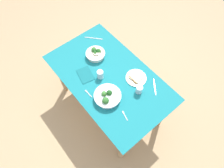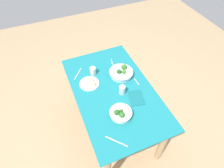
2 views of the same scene
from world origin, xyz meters
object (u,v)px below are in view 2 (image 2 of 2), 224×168
at_px(broccoli_bowl_near, 121,73).
at_px(water_glass_side, 93,71).
at_px(broccoli_bowl_far, 120,114).
at_px(table_knife_left, 78,74).
at_px(napkin_folded_upper, 136,98).
at_px(fork_by_far_bowl, 112,62).
at_px(bread_side_plate, 89,83).
at_px(table_knife_right, 116,141).
at_px(fork_by_near_bowl, 137,82).
at_px(water_glass_center, 122,90).

xyz_separation_m(broccoli_bowl_near, water_glass_side, (0.14, 0.29, 0.01)).
distance_m(broccoli_bowl_far, table_knife_left, 0.73).
xyz_separation_m(table_knife_left, napkin_folded_upper, (-0.57, -0.46, 0.00)).
bearing_deg(fork_by_far_bowl, napkin_folded_upper, 16.04).
height_order(bread_side_plate, water_glass_side, water_glass_side).
xyz_separation_m(water_glass_side, napkin_folded_upper, (-0.50, -0.29, -0.04)).
xyz_separation_m(broccoli_bowl_near, table_knife_right, (-0.72, 0.37, -0.03)).
bearing_deg(fork_by_far_bowl, table_knife_right, -6.10).
height_order(water_glass_side, table_knife_left, water_glass_side).
xyz_separation_m(water_glass_side, table_knife_right, (-0.86, 0.08, -0.04)).
bearing_deg(bread_side_plate, broccoli_bowl_far, -164.19).
bearing_deg(water_glass_side, broccoli_bowl_far, -175.08).
bearing_deg(fork_by_near_bowl, fork_by_far_bowl, -164.78).
bearing_deg(fork_by_far_bowl, fork_by_near_bowl, 31.69).
bearing_deg(table_knife_right, fork_by_far_bowl, 117.92).
bearing_deg(napkin_folded_upper, fork_by_far_bowl, 1.66).
xyz_separation_m(water_glass_center, fork_by_near_bowl, (0.08, -0.22, -0.05)).
bearing_deg(bread_side_plate, broccoli_bowl_near, -91.46).
distance_m(broccoli_bowl_far, fork_by_near_bowl, 0.48).
xyz_separation_m(water_glass_side, table_knife_left, (0.06, 0.16, -0.04)).
xyz_separation_m(bread_side_plate, water_glass_side, (0.13, -0.09, 0.03)).
relative_size(broccoli_bowl_far, table_knife_right, 1.01).
bearing_deg(table_knife_right, napkin_folded_upper, 91.82).
relative_size(fork_by_near_bowl, table_knife_left, 0.57).
bearing_deg(broccoli_bowl_near, water_glass_center, 157.07).
xyz_separation_m(broccoli_bowl_near, water_glass_center, (-0.24, 0.10, 0.01)).
bearing_deg(bread_side_plate, water_glass_center, -132.38).
bearing_deg(fork_by_near_bowl, broccoli_bowl_far, -48.82).
xyz_separation_m(bread_side_plate, napkin_folded_upper, (-0.37, -0.38, -0.01)).
height_order(broccoli_bowl_far, napkin_folded_upper, broccoli_bowl_far).
relative_size(water_glass_side, table_knife_right, 0.43).
distance_m(broccoli_bowl_far, water_glass_center, 0.28).
bearing_deg(bread_side_plate, fork_by_near_bowl, -109.51).
bearing_deg(napkin_folded_upper, water_glass_side, 30.19).
xyz_separation_m(water_glass_side, fork_by_near_bowl, (-0.31, -0.40, -0.04)).
xyz_separation_m(broccoli_bowl_near, fork_by_far_bowl, (0.24, 0.01, -0.03)).
bearing_deg(napkin_folded_upper, broccoli_bowl_near, 0.76).
bearing_deg(broccoli_bowl_near, table_knife_right, 152.63).
distance_m(broccoli_bowl_far, bread_side_plate, 0.52).
xyz_separation_m(broccoli_bowl_far, water_glass_center, (0.25, -0.13, 0.01)).
distance_m(bread_side_plate, fork_by_far_bowl, 0.43).
bearing_deg(broccoli_bowl_near, fork_by_near_bowl, -145.19).
relative_size(bread_side_plate, napkin_folded_upper, 1.12).
bearing_deg(fork_by_far_bowl, broccoli_bowl_near, 17.40).
relative_size(bread_side_plate, fork_by_near_bowl, 2.02).
bearing_deg(water_glass_side, table_knife_left, 68.36).
bearing_deg(table_knife_left, fork_by_near_bowl, 96.26).
bearing_deg(fork_by_far_bowl, broccoli_bowl_far, -2.38).
height_order(bread_side_plate, fork_by_near_bowl, bread_side_plate).
bearing_deg(fork_by_near_bowl, table_knife_left, -125.37).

